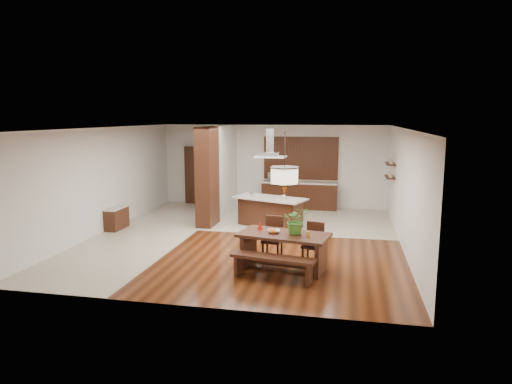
% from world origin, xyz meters
% --- Properties ---
extents(room_shell, '(9.00, 9.04, 2.92)m').
position_xyz_m(room_shell, '(0.00, 0.00, 2.06)').
color(room_shell, '#3A190A').
rests_on(room_shell, ground).
extents(tile_hallway, '(2.50, 9.00, 0.01)m').
position_xyz_m(tile_hallway, '(-2.75, 0.00, 0.01)').
color(tile_hallway, beige).
rests_on(tile_hallway, ground).
extents(tile_kitchen, '(5.50, 4.00, 0.01)m').
position_xyz_m(tile_kitchen, '(1.25, 2.50, 0.01)').
color(tile_kitchen, beige).
rests_on(tile_kitchen, ground).
extents(soffit_band, '(8.00, 9.00, 0.02)m').
position_xyz_m(soffit_band, '(0.00, 0.00, 2.88)').
color(soffit_band, '#3F230F').
rests_on(soffit_band, room_shell).
extents(partition_pier, '(0.45, 1.00, 2.90)m').
position_xyz_m(partition_pier, '(-1.40, 1.20, 1.45)').
color(partition_pier, black).
rests_on(partition_pier, ground).
extents(partition_stub, '(0.18, 2.40, 2.90)m').
position_xyz_m(partition_stub, '(-1.40, 3.30, 1.45)').
color(partition_stub, silver).
rests_on(partition_stub, ground).
extents(hallway_console, '(0.37, 0.88, 0.63)m').
position_xyz_m(hallway_console, '(-3.81, 0.20, 0.32)').
color(hallway_console, black).
rests_on(hallway_console, ground).
extents(hallway_doorway, '(1.10, 0.20, 2.10)m').
position_xyz_m(hallway_doorway, '(-2.70, 4.40, 1.05)').
color(hallway_doorway, black).
rests_on(hallway_doorway, ground).
extents(rear_counter, '(2.60, 0.62, 0.95)m').
position_xyz_m(rear_counter, '(1.00, 4.20, 0.48)').
color(rear_counter, black).
rests_on(rear_counter, ground).
extents(kitchen_window, '(2.60, 0.08, 1.50)m').
position_xyz_m(kitchen_window, '(1.00, 4.46, 1.75)').
color(kitchen_window, olive).
rests_on(kitchen_window, room_shell).
extents(shelf_lower, '(0.26, 0.90, 0.04)m').
position_xyz_m(shelf_lower, '(3.87, 2.60, 1.40)').
color(shelf_lower, black).
rests_on(shelf_lower, room_shell).
extents(shelf_upper, '(0.26, 0.90, 0.04)m').
position_xyz_m(shelf_upper, '(3.87, 2.60, 1.80)').
color(shelf_upper, black).
rests_on(shelf_upper, room_shell).
extents(dining_table, '(2.01, 1.27, 0.78)m').
position_xyz_m(dining_table, '(1.36, -2.28, 0.57)').
color(dining_table, black).
rests_on(dining_table, ground).
extents(dining_bench, '(1.74, 0.67, 0.48)m').
position_xyz_m(dining_bench, '(1.23, -2.95, 0.24)').
color(dining_bench, black).
rests_on(dining_bench, ground).
extents(dining_chair_left, '(0.47, 0.47, 0.96)m').
position_xyz_m(dining_chair_left, '(1.01, -1.64, 0.48)').
color(dining_chair_left, black).
rests_on(dining_chair_left, ground).
extents(dining_chair_right, '(0.49, 0.49, 0.91)m').
position_xyz_m(dining_chair_right, '(1.93, -1.81, 0.45)').
color(dining_chair_right, black).
rests_on(dining_chair_right, ground).
extents(pendant_lantern, '(0.64, 0.64, 1.31)m').
position_xyz_m(pendant_lantern, '(1.36, -2.28, 2.25)').
color(pendant_lantern, beige).
rests_on(pendant_lantern, room_shell).
extents(foliage_plant, '(0.61, 0.55, 0.58)m').
position_xyz_m(foliage_plant, '(1.61, -2.26, 1.07)').
color(foliage_plant, '#407C29').
rests_on(foliage_plant, dining_table).
extents(fruit_bowl, '(0.32, 0.32, 0.06)m').
position_xyz_m(fruit_bowl, '(1.14, -2.26, 0.81)').
color(fruit_bowl, '#B9AEA2').
rests_on(fruit_bowl, dining_table).
extents(napkin_cone, '(0.16, 0.16, 0.20)m').
position_xyz_m(napkin_cone, '(0.81, -2.05, 0.88)').
color(napkin_cone, '#A61D0B').
rests_on(napkin_cone, dining_table).
extents(gold_ornament, '(0.10, 0.10, 0.11)m').
position_xyz_m(gold_ornament, '(1.88, -2.45, 0.83)').
color(gold_ornament, gold).
rests_on(gold_ornament, dining_table).
extents(kitchen_island, '(2.28, 1.57, 0.87)m').
position_xyz_m(kitchen_island, '(0.44, 1.43, 0.44)').
color(kitchen_island, black).
rests_on(kitchen_island, ground).
extents(range_hood, '(0.90, 0.55, 0.87)m').
position_xyz_m(range_hood, '(0.44, 1.43, 2.46)').
color(range_hood, silver).
rests_on(range_hood, room_shell).
extents(island_cup, '(0.12, 0.12, 0.09)m').
position_xyz_m(island_cup, '(0.84, 1.36, 0.91)').
color(island_cup, silver).
rests_on(island_cup, kitchen_island).
extents(microwave, '(0.63, 0.50, 0.31)m').
position_xyz_m(microwave, '(0.20, 4.20, 1.10)').
color(microwave, '#B3B6BA').
rests_on(microwave, rear_counter).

